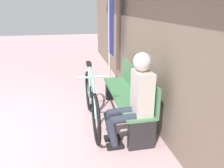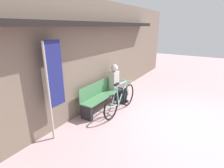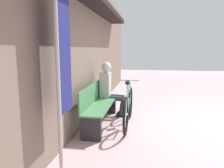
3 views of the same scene
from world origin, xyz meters
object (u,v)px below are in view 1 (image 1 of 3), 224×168
at_px(park_bench_near, 129,96).
at_px(person_seated, 136,94).
at_px(bicycle, 92,101).
at_px(banner_pole, 111,27).

relative_size(park_bench_near, person_seated, 1.41).
bearing_deg(park_bench_near, person_seated, -8.70).
bearing_deg(person_seated, bicycle, -140.83).
distance_m(bicycle, banner_pole, 2.14).
bearing_deg(bicycle, person_seated, 39.17).
distance_m(bicycle, person_seated, 0.88).
xyz_separation_m(bicycle, person_seated, (0.63, 0.51, 0.33)).
height_order(bicycle, person_seated, person_seated).
bearing_deg(person_seated, banner_pole, 176.40).
distance_m(park_bench_near, person_seated, 0.76).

